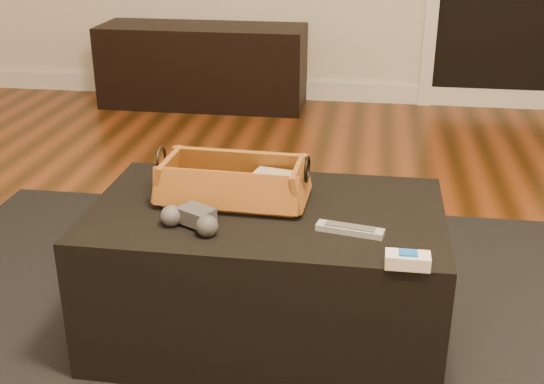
# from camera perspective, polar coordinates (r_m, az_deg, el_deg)

# --- Properties ---
(floor) EXTENTS (5.00, 5.50, 0.01)m
(floor) POSITION_cam_1_polar(r_m,az_deg,el_deg) (2.19, -6.72, -11.52)
(floor) COLOR brown
(floor) RESTS_ON ground
(baseboard) EXTENTS (5.00, 0.04, 0.12)m
(baseboard) POSITION_cam_1_polar(r_m,az_deg,el_deg) (4.64, 2.00, 8.51)
(baseboard) COLOR white
(baseboard) RESTS_ON floor
(media_cabinet) EXTENTS (1.30, 0.45, 0.51)m
(media_cabinet) POSITION_cam_1_polar(r_m,az_deg,el_deg) (4.48, -5.78, 10.46)
(media_cabinet) COLOR black
(media_cabinet) RESTS_ON floor
(area_rug) EXTENTS (2.60, 2.00, 0.01)m
(area_rug) POSITION_cam_1_polar(r_m,az_deg,el_deg) (2.10, -0.68, -12.56)
(area_rug) COLOR black
(area_rug) RESTS_ON floor
(ottoman) EXTENTS (1.00, 0.60, 0.42)m
(ottoman) POSITION_cam_1_polar(r_m,az_deg,el_deg) (2.03, -0.48, -6.78)
(ottoman) COLOR black
(ottoman) RESTS_ON area_rug
(tv_remote) EXTENTS (0.23, 0.07, 0.02)m
(tv_remote) POSITION_cam_1_polar(r_m,az_deg,el_deg) (1.96, -3.97, -0.10)
(tv_remote) COLOR black
(tv_remote) RESTS_ON wicker_basket
(cloth_bundle) EXTENTS (0.13, 0.10, 0.06)m
(cloth_bundle) POSITION_cam_1_polar(r_m,az_deg,el_deg) (1.97, 0.16, 0.70)
(cloth_bundle) COLOR tan
(cloth_bundle) RESTS_ON wicker_basket
(wicker_basket) EXTENTS (0.44, 0.24, 0.15)m
(wicker_basket) POSITION_cam_1_polar(r_m,az_deg,el_deg) (1.97, -3.26, 0.67)
(wicker_basket) COLOR #A95C26
(wicker_basket) RESTS_ON ottoman
(game_controller) EXTENTS (0.19, 0.14, 0.06)m
(game_controller) POSITION_cam_1_polar(r_m,az_deg,el_deg) (1.81, -6.71, -2.24)
(game_controller) COLOR #3A3A3D
(game_controller) RESTS_ON ottoman
(silver_remote) EXTENTS (0.18, 0.07, 0.02)m
(silver_remote) POSITION_cam_1_polar(r_m,az_deg,el_deg) (1.80, 6.54, -3.13)
(silver_remote) COLOR #AEB1B6
(silver_remote) RESTS_ON ottoman
(cream_gadget) EXTENTS (0.11, 0.05, 0.04)m
(cream_gadget) POSITION_cam_1_polar(r_m,az_deg,el_deg) (1.66, 11.28, -5.59)
(cream_gadget) COLOR silver
(cream_gadget) RESTS_ON ottoman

